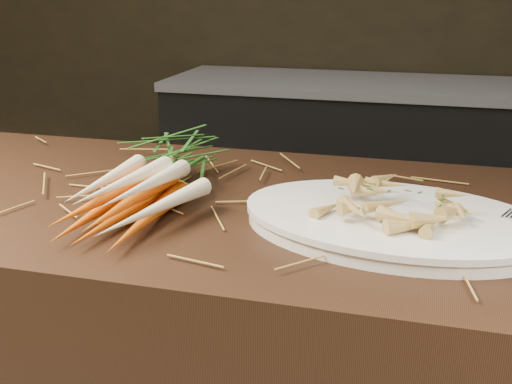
{
  "coord_description": "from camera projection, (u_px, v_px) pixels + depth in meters",
  "views": [
    {
      "loc": [
        0.57,
        -0.73,
        1.28
      ],
      "look_at": [
        0.32,
        0.18,
        0.96
      ],
      "focal_mm": 45.0,
      "sensor_mm": 36.0,
      "label": 1
    }
  ],
  "objects": [
    {
      "name": "serving_platter",
      "position": [
        392.0,
        224.0,
        1.0
      ],
      "size": [
        0.51,
        0.38,
        0.03
      ],
      "primitive_type": null,
      "rotation": [
        0.0,
        0.0,
        -0.15
      ],
      "color": "white",
      "rests_on": "main_counter"
    },
    {
      "name": "straw_bedding",
      "position": [
        108.0,
        184.0,
        1.2
      ],
      "size": [
        1.4,
        0.6,
        0.02
      ],
      "primitive_type": null,
      "color": "olive",
      "rests_on": "main_counter"
    },
    {
      "name": "root_veg_bunch",
      "position": [
        165.0,
        174.0,
        1.13
      ],
      "size": [
        0.19,
        0.52,
        0.09
      ],
      "rotation": [
        0.0,
        0.0,
        -0.09
      ],
      "color": "#CA4F11",
      "rests_on": "main_counter"
    },
    {
      "name": "roasted_veg_heap",
      "position": [
        394.0,
        200.0,
        0.99
      ],
      "size": [
        0.25,
        0.2,
        0.05
      ],
      "primitive_type": null,
      "rotation": [
        0.0,
        0.0,
        -0.15
      ],
      "color": "olive",
      "rests_on": "serving_platter"
    },
    {
      "name": "serving_fork",
      "position": [
        506.0,
        236.0,
        0.91
      ],
      "size": [
        0.08,
        0.17,
        0.0
      ],
      "primitive_type": "cube",
      "rotation": [
        0.0,
        0.0,
        -0.4
      ],
      "color": "silver",
      "rests_on": "serving_platter"
    },
    {
      "name": "back_counter",
      "position": [
        365.0,
        171.0,
        3.0
      ],
      "size": [
        1.82,
        0.62,
        0.84
      ],
      "color": "black",
      "rests_on": "ground"
    }
  ]
}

